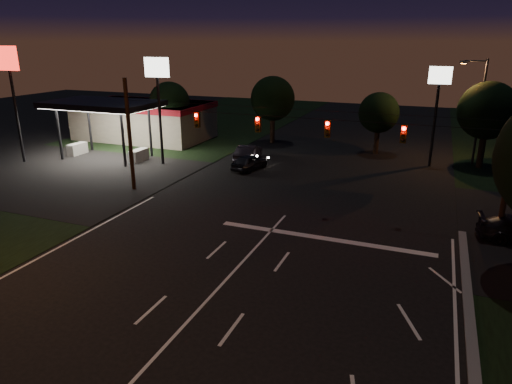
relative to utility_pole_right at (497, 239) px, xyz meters
The scene contains 17 objects.
ground 19.21m from the utility_pole_right, 128.66° to the right, with size 140.00×140.00×0.00m, color black.
cross_street_left 32.02m from the utility_pole_right, behind, with size 20.00×16.00×0.02m, color black.
stop_bar 9.66m from the utility_pole_right, 158.75° to the right, with size 12.00×0.50×0.01m, color silver.
utility_pole_right is the anchor object (origin of this frame).
utility_pole_left 24.00m from the utility_pole_right, behind, with size 0.28×0.28×8.00m, color black.
signal_span 13.20m from the utility_pole_right, behind, with size 24.00×0.40×1.56m.
gas_station 37.27m from the utility_pole_right, 155.56° to the left, with size 14.20×16.10×5.25m.
pole_sign_left_near 27.82m from the utility_pole_right, 164.93° to the left, with size 2.20×0.30×9.10m.
pole_sign_left_far 38.87m from the utility_pole_right, behind, with size 2.00×0.30×10.00m.
pole_sign_right 16.73m from the utility_pole_right, 104.93° to the left, with size 1.80×0.30×8.40m.
street_light_right_far 17.81m from the utility_pole_right, 92.57° to the left, with size 2.20×0.35×9.00m.
tree_far_a 33.84m from the utility_pole_right, 153.24° to the left, with size 4.20×4.20×6.42m.
tree_far_b 28.04m from the utility_pole_right, 136.25° to the left, with size 4.60×4.60×6.98m.
tree_far_c 20.58m from the utility_pole_right, 116.39° to the left, with size 3.80×3.80×5.86m.
tree_far_d 16.84m from the utility_pole_right, 89.92° to the left, with size 4.80×4.80×7.30m.
car_oncoming_a 19.91m from the utility_pole_right, 155.85° to the left, with size 1.55×3.85×1.31m, color black.
car_oncoming_b 22.20m from the utility_pole_right, 150.88° to the left, with size 1.56×4.46×1.47m, color black.
Camera 1 is at (8.08, -11.38, 10.37)m, focal length 32.00 mm.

